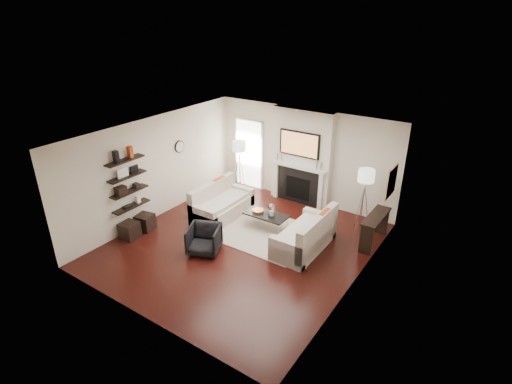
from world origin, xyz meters
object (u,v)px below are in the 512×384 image
Objects in this scene: coffee_table at (266,215)px; armchair at (204,238)px; lamp_right_shade at (366,176)px; lamp_left_shade at (239,146)px; loveseat_right_base at (304,240)px; loveseat_left_base at (223,209)px; ottoman_near at (145,222)px.

armchair is (-0.61, -1.69, -0.04)m from coffee_table.
lamp_left_shade is at bearing 178.24° from lamp_right_shade.
loveseat_right_base is 1.26m from coffee_table.
lamp_right_shade is (1.98, 1.38, 1.05)m from coffee_table.
lamp_right_shade is at bearing 34.96° from coffee_table.
lamp_left_shade reaches higher than loveseat_left_base.
loveseat_left_base is 2.51× the size of armchair.
armchair is at bearing -109.78° from coffee_table.
loveseat_left_base is 1.64× the size of coffee_table.
coffee_table is at bearing -145.04° from lamp_right_shade.
loveseat_left_base is 4.50× the size of lamp_left_shade.
loveseat_left_base is 1.00× the size of loveseat_right_base.
ottoman_near is at bearing -126.49° from loveseat_left_base.
lamp_right_shade is at bearing -1.76° from lamp_left_shade.
ottoman_near is (-3.76, -1.46, -0.01)m from loveseat_right_base.
loveseat_right_base is at bearing -29.49° from lamp_left_shade.
loveseat_right_base is at bearing -3.92° from loveseat_left_base.
lamp_left_shade reaches higher than ottoman_near.
lamp_left_shade is 3.53m from ottoman_near.
lamp_left_shade reaches higher than coffee_table.
lamp_right_shade is (2.59, 3.07, 1.09)m from armchair.
loveseat_right_base is 4.50× the size of lamp_left_shade.
lamp_right_shade is at bearing 34.61° from ottoman_near.
loveseat_right_base is at bearing -12.51° from coffee_table.
lamp_right_shade reaches higher than coffee_table.
loveseat_left_base is 2.55m from loveseat_right_base.
loveseat_right_base is at bearing 14.09° from armchair.
lamp_left_shade and lamp_right_shade have the same top height.
ottoman_near is at bearing -145.66° from coffee_table.
lamp_right_shade is 5.63m from ottoman_near.
coffee_table is 3.08m from ottoman_near.
ottoman_near is (-4.52, -3.12, -1.25)m from lamp_right_shade.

